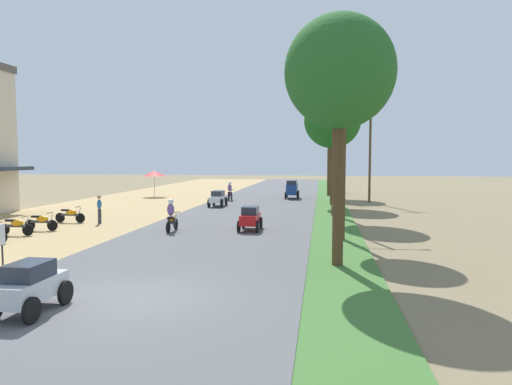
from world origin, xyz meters
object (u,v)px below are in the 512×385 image
(motorbike_foreground_rider, at_px, (172,216))
(car_sedan_white, at_px, (218,198))
(streetlamp_near, at_px, (338,147))
(car_hatchback_silver, at_px, (31,285))
(car_van_blue, at_px, (292,188))
(streetlamp_mid, at_px, (331,147))
(utility_pole_near, at_px, (370,145))
(parked_motorbike_fourth, at_px, (70,214))
(streetlamp_far, at_px, (329,151))
(median_tree_fourth, at_px, (332,120))
(vendor_umbrella, at_px, (154,173))
(median_tree_fifth, at_px, (330,112))
(parked_motorbike_third, at_px, (41,221))
(car_hatchback_red, at_px, (250,217))
(median_tree_nearest, at_px, (340,73))
(motorbike_ahead_second, at_px, (230,192))
(pedestrian_on_shoulder, at_px, (99,208))
(median_tree_third, at_px, (336,91))
(parked_motorbike_second, at_px, (16,225))
(median_tree_second, at_px, (344,85))

(motorbike_foreground_rider, bearing_deg, car_sedan_white, 91.90)
(streetlamp_near, height_order, car_hatchback_silver, streetlamp_near)
(car_van_blue, bearing_deg, streetlamp_mid, 8.37)
(streetlamp_mid, height_order, utility_pole_near, utility_pole_near)
(parked_motorbike_fourth, bearing_deg, car_hatchback_silver, -63.44)
(streetlamp_near, height_order, car_sedan_white, streetlamp_near)
(parked_motorbike_fourth, distance_m, streetlamp_far, 35.34)
(car_hatchback_silver, bearing_deg, streetlamp_mid, 76.94)
(median_tree_fourth, distance_m, car_van_blue, 8.38)
(parked_motorbike_fourth, xyz_separation_m, streetlamp_mid, (15.14, 18.27, 4.19))
(vendor_umbrella, distance_m, median_tree_fifth, 18.12)
(car_hatchback_silver, bearing_deg, vendor_umbrella, 105.39)
(parked_motorbike_third, xyz_separation_m, car_hatchback_red, (10.60, 1.47, 0.19))
(median_tree_nearest, relative_size, streetlamp_far, 1.08)
(parked_motorbike_third, height_order, streetlamp_near, streetlamp_near)
(median_tree_fifth, bearing_deg, motorbike_ahead_second, -141.25)
(median_tree_fifth, distance_m, streetlamp_far, 10.45)
(pedestrian_on_shoulder, bearing_deg, motorbike_ahead_second, 72.99)
(vendor_umbrella, height_order, car_sedan_white, vendor_umbrella)
(median_tree_fifth, bearing_deg, median_tree_fourth, -89.65)
(utility_pole_near, xyz_separation_m, car_van_blue, (-6.69, 2.23, -3.81))
(streetlamp_far, xyz_separation_m, motorbike_ahead_second, (-8.74, -16.73, -3.78))
(streetlamp_near, bearing_deg, motorbike_foreground_rider, -159.90)
(median_tree_third, xyz_separation_m, car_van_blue, (-3.49, 12.39, -6.97))
(car_hatchback_silver, bearing_deg, pedestrian_on_shoulder, 110.82)
(parked_motorbike_second, xyz_separation_m, median_tree_fifth, (15.25, 26.40, 7.73))
(vendor_umbrella, height_order, streetlamp_far, streetlamp_far)
(parked_motorbike_third, distance_m, median_tree_fourth, 22.55)
(vendor_umbrella, bearing_deg, utility_pole_near, -8.00)
(parked_motorbike_second, height_order, parked_motorbike_fourth, same)
(median_tree_nearest, relative_size, motorbike_ahead_second, 4.76)
(pedestrian_on_shoulder, bearing_deg, car_sedan_white, 65.30)
(streetlamp_near, bearing_deg, pedestrian_on_shoulder, -177.07)
(parked_motorbike_second, height_order, streetlamp_mid, streetlamp_mid)
(median_tree_nearest, bearing_deg, median_tree_fifth, 89.69)
(parked_motorbike_fourth, relative_size, vendor_umbrella, 0.71)
(parked_motorbike_third, relative_size, median_tree_second, 0.21)
(motorbike_ahead_second, bearing_deg, parked_motorbike_third, -109.38)
(streetlamp_near, bearing_deg, motorbike_ahead_second, 121.41)
(parked_motorbike_fourth, height_order, car_sedan_white, car_sedan_white)
(median_tree_fourth, height_order, utility_pole_near, utility_pole_near)
(median_tree_third, xyz_separation_m, car_hatchback_silver, (-7.67, -20.26, -7.25))
(motorbike_ahead_second, bearing_deg, median_tree_third, -47.68)
(utility_pole_near, bearing_deg, motorbike_ahead_second, -177.20)
(parked_motorbike_fourth, bearing_deg, vendor_umbrella, 95.30)
(utility_pole_near, distance_m, car_sedan_white, 13.75)
(car_van_blue, bearing_deg, motorbike_foreground_rider, -103.37)
(median_tree_nearest, xyz_separation_m, car_hatchback_red, (-4.17, 7.20, -5.89))
(parked_motorbike_second, height_order, car_hatchback_red, car_hatchback_red)
(vendor_umbrella, relative_size, utility_pole_near, 0.27)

